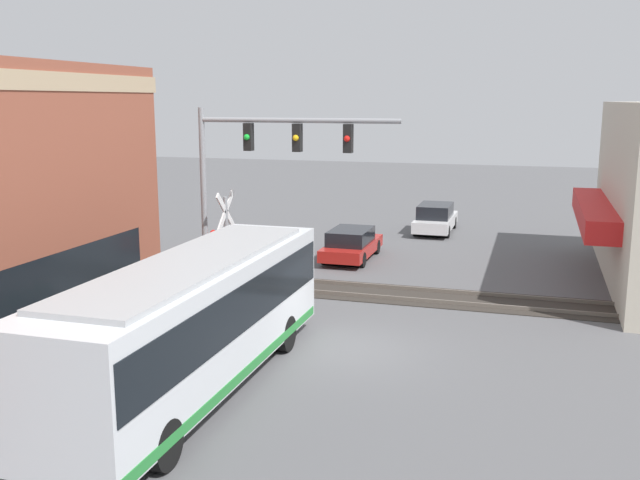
{
  "coord_description": "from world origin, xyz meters",
  "views": [
    {
      "loc": [
        -18.33,
        -4.72,
        6.84
      ],
      "look_at": [
        3.62,
        1.95,
        2.33
      ],
      "focal_mm": 40.0,
      "sensor_mm": 36.0,
      "label": 1
    }
  ],
  "objects_px": {
    "city_bus": "(194,319)",
    "parked_car_red": "(351,245)",
    "parked_car_white": "(435,219)",
    "crossing_signal": "(226,234)"
  },
  "relations": [
    {
      "from": "city_bus",
      "to": "crossing_signal",
      "type": "height_order",
      "value": "crossing_signal"
    },
    {
      "from": "city_bus",
      "to": "parked_car_red",
      "type": "xyz_separation_m",
      "value": [
        14.92,
        -0.0,
        -1.13
      ]
    },
    {
      "from": "parked_car_white",
      "to": "crossing_signal",
      "type": "bearing_deg",
      "value": 160.84
    },
    {
      "from": "crossing_signal",
      "to": "parked_car_white",
      "type": "bearing_deg",
      "value": -19.16
    },
    {
      "from": "city_bus",
      "to": "parked_car_red",
      "type": "distance_m",
      "value": 14.96
    },
    {
      "from": "crossing_signal",
      "to": "parked_car_white",
      "type": "height_order",
      "value": "crossing_signal"
    },
    {
      "from": "parked_car_red",
      "to": "city_bus",
      "type": "bearing_deg",
      "value": 180.0
    },
    {
      "from": "city_bus",
      "to": "parked_car_white",
      "type": "height_order",
      "value": "city_bus"
    },
    {
      "from": "parked_car_white",
      "to": "parked_car_red",
      "type": "bearing_deg",
      "value": 161.09
    },
    {
      "from": "crossing_signal",
      "to": "parked_car_white",
      "type": "relative_size",
      "value": 0.82
    }
  ]
}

